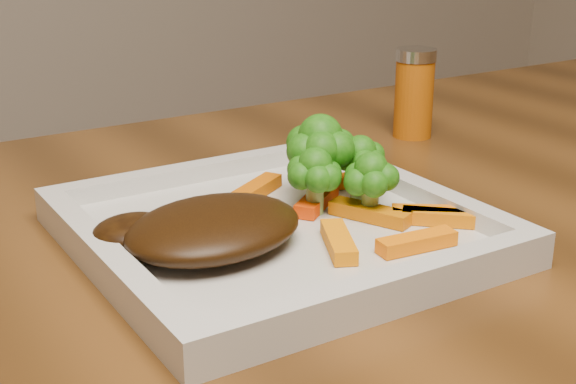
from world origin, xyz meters
TOP-DOWN VIEW (x-y plane):
  - plate at (-0.33, 0.15)m, footprint 0.27×0.27m
  - steak at (-0.39, 0.14)m, footprint 0.14×0.12m
  - broccoli_0 at (-0.28, 0.18)m, footprint 0.07×0.07m
  - broccoli_1 at (-0.25, 0.17)m, footprint 0.06×0.06m
  - broccoli_2 at (-0.26, 0.14)m, footprint 0.06×0.06m
  - broccoli_3 at (-0.29, 0.16)m, footprint 0.06×0.06m
  - carrot_0 at (-0.27, 0.07)m, footprint 0.06×0.02m
  - carrot_1 at (-0.23, 0.10)m, footprint 0.05×0.05m
  - carrot_2 at (-0.32, 0.10)m, footprint 0.04×0.06m
  - carrot_3 at (-0.23, 0.20)m, footprint 0.05×0.02m
  - carrot_4 at (-0.31, 0.22)m, footprint 0.06×0.04m
  - carrot_5 at (-0.27, 0.13)m, footprint 0.04×0.06m
  - carrot_6 at (-0.29, 0.17)m, footprint 0.06×0.05m
  - spice_shaker at (-0.07, 0.32)m, footprint 0.04×0.04m
  - carrot_7 at (-0.23, 0.10)m, footprint 0.05×0.05m

SIDE VIEW (x-z plane):
  - plate at x=-0.33m, z-range 0.75..0.76m
  - carrot_0 at x=-0.27m, z-range 0.76..0.77m
  - carrot_1 at x=-0.23m, z-range 0.76..0.77m
  - carrot_2 at x=-0.32m, z-range 0.76..0.77m
  - carrot_3 at x=-0.23m, z-range 0.76..0.77m
  - carrot_4 at x=-0.31m, z-range 0.76..0.77m
  - carrot_5 at x=-0.27m, z-range 0.76..0.77m
  - carrot_6 at x=-0.29m, z-range 0.76..0.77m
  - carrot_7 at x=-0.23m, z-range 0.76..0.77m
  - steak at x=-0.39m, z-range 0.76..0.79m
  - broccoli_2 at x=-0.26m, z-range 0.76..0.82m
  - broccoli_3 at x=-0.29m, z-range 0.76..0.82m
  - broccoli_1 at x=-0.25m, z-range 0.76..0.83m
  - spice_shaker at x=-0.07m, z-range 0.75..0.84m
  - broccoli_0 at x=-0.28m, z-range 0.76..0.83m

